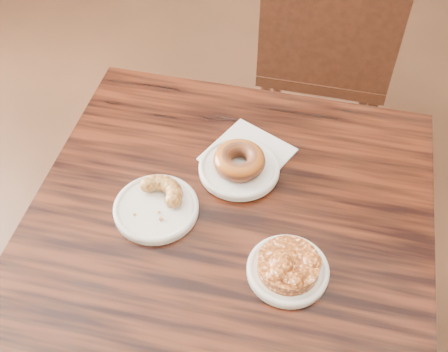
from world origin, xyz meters
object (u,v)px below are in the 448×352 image
at_px(cafe_table, 227,309).
at_px(chair_far, 327,52).
at_px(glazed_donut, 239,160).
at_px(apple_fritter, 289,263).
at_px(cruller_fragment, 155,202).

relative_size(cafe_table, chair_far, 0.88).
bearing_deg(cafe_table, glazed_donut, 92.13).
xyz_separation_m(cafe_table, apple_fritter, (0.15, -0.06, 0.41)).
relative_size(glazed_donut, apple_fritter, 0.72).
xyz_separation_m(chair_far, glazed_donut, (0.06, -0.87, 0.34)).
relative_size(chair_far, apple_fritter, 5.95).
bearing_deg(glazed_donut, apple_fritter, -45.18).
height_order(cafe_table, chair_far, chair_far).
bearing_deg(glazed_donut, chair_far, 94.11).
xyz_separation_m(chair_far, cruller_fragment, (-0.04, -1.04, 0.33)).
xyz_separation_m(cafe_table, glazed_donut, (-0.03, 0.12, 0.41)).
xyz_separation_m(glazed_donut, cruller_fragment, (-0.10, -0.17, -0.01)).
xyz_separation_m(glazed_donut, apple_fritter, (0.18, -0.18, -0.00)).
relative_size(chair_far, cruller_fragment, 7.86).
height_order(chair_far, apple_fritter, chair_far).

